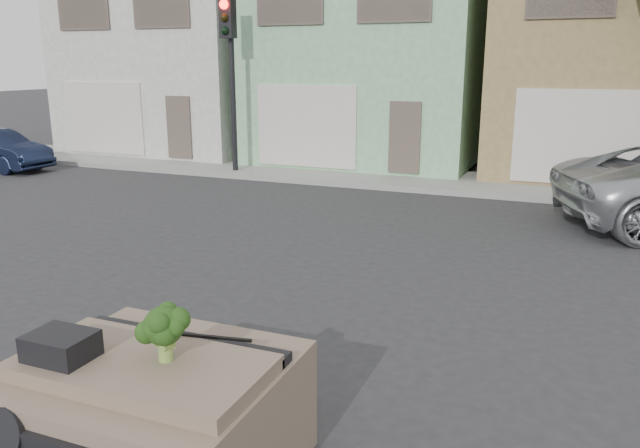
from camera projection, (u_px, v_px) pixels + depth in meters
The scene contains 10 objects.
ground_plane at pixel (307, 334), 7.81m from camera, with size 120.00×120.00×0.00m, color #303033.
sidewalk at pixel (458, 183), 17.20m from camera, with size 40.00×3.00×0.15m, color gray.
townhouse_white at pixel (193, 49), 23.88m from camera, with size 7.20×8.20×7.55m, color silver.
townhouse_mint at pixel (381, 48), 21.13m from camera, with size 7.20×8.20×7.55m, color #8FC793.
townhouse_tan at pixel (625, 45), 18.39m from camera, with size 7.20×8.20×7.55m, color #987F50.
traffic_signal at pixel (231, 89), 18.06m from camera, with size 0.40×0.40×5.10m, color black.
car_dashboard at pixel (158, 416), 4.98m from camera, with size 2.00×1.80×1.12m, color #7B6754.
instrument_hump at pixel (61, 346), 4.71m from camera, with size 0.48×0.38×0.20m, color black.
wiper_arm at pixel (211, 337), 5.08m from camera, with size 0.70×0.03×0.02m, color black.
broccoli at pixel (164, 333), 4.65m from camera, with size 0.36×0.36×0.44m, color #1D3A11.
Camera 1 is at (2.88, -6.62, 3.30)m, focal length 35.00 mm.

